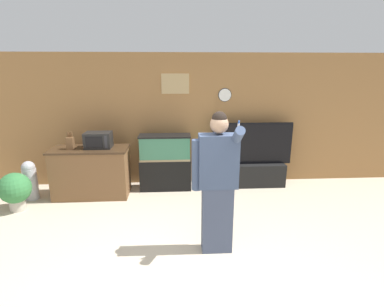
# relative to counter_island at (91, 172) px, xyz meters

# --- Properties ---
(ground_plane) EXTENTS (18.00, 18.00, 0.00)m
(ground_plane) POSITION_rel_counter_island_xyz_m (1.59, -2.49, -0.46)
(ground_plane) COLOR beige
(wall_back_paneled) EXTENTS (10.00, 0.08, 2.60)m
(wall_back_paneled) POSITION_rel_counter_island_xyz_m (1.59, 0.65, 0.84)
(wall_back_paneled) COLOR olive
(wall_back_paneled) RESTS_ON ground_plane
(counter_island) EXTENTS (1.37, 0.65, 0.91)m
(counter_island) POSITION_rel_counter_island_xyz_m (0.00, 0.00, 0.00)
(counter_island) COLOR brown
(counter_island) RESTS_ON ground_plane
(microwave) EXTENTS (0.47, 0.34, 0.29)m
(microwave) POSITION_rel_counter_island_xyz_m (0.17, 0.03, 0.60)
(microwave) COLOR black
(microwave) RESTS_ON counter_island
(knife_block) EXTENTS (0.12, 0.11, 0.32)m
(knife_block) POSITION_rel_counter_island_xyz_m (-0.31, -0.04, 0.57)
(knife_block) COLOR brown
(knife_block) RESTS_ON counter_island
(aquarium_on_stand) EXTENTS (0.99, 0.40, 1.08)m
(aquarium_on_stand) POSITION_rel_counter_island_xyz_m (1.35, 0.27, 0.08)
(aquarium_on_stand) COLOR black
(aquarium_on_stand) RESTS_ON ground_plane
(tv_on_stand) EXTENTS (1.59, 0.40, 1.29)m
(tv_on_stand) POSITION_rel_counter_island_xyz_m (3.08, 0.34, -0.08)
(tv_on_stand) COLOR black
(tv_on_stand) RESTS_ON ground_plane
(person_standing) EXTENTS (0.57, 0.43, 1.82)m
(person_standing) POSITION_rel_counter_island_xyz_m (2.06, -1.89, 0.49)
(person_standing) COLOR #424C66
(person_standing) RESTS_ON ground_plane
(potted_plant) EXTENTS (0.51, 0.51, 0.65)m
(potted_plant) POSITION_rel_counter_island_xyz_m (-1.11, -0.54, -0.09)
(potted_plant) COLOR #B2A899
(potted_plant) RESTS_ON ground_plane
(trash_bin) EXTENTS (0.24, 0.24, 0.72)m
(trash_bin) POSITION_rel_counter_island_xyz_m (-1.07, -0.09, -0.09)
(trash_bin) COLOR #B7B7BC
(trash_bin) RESTS_ON ground_plane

